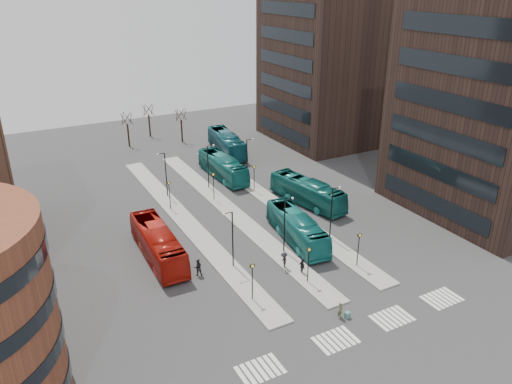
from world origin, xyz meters
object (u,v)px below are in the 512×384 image
traveller (340,310)px  teal_bus_a (297,228)px  commuter_a (198,267)px  teal_bus_b (223,167)px  teal_bus_c (307,192)px  commuter_b (302,267)px  suitcase (347,315)px  teal_bus_d (227,143)px  red_bus (158,243)px  commuter_c (284,261)px

traveller → teal_bus_a: bearing=41.4°
teal_bus_a → traveller: teal_bus_a is taller
traveller → commuter_a: size_ratio=0.85×
teal_bus_b → teal_bus_c: bearing=-68.5°
commuter_a → commuter_b: size_ratio=1.07×
suitcase → commuter_b: bearing=75.9°
teal_bus_d → commuter_a: bearing=-112.1°
suitcase → red_bus: red_bus is taller
teal_bus_c → commuter_b: (-9.72, -13.68, -0.83)m
teal_bus_b → red_bus: bearing=-132.6°
teal_bus_d → teal_bus_c: bearing=-81.3°
suitcase → commuter_b: commuter_b is taller
suitcase → teal_bus_a: 14.21m
commuter_c → suitcase: bearing=27.0°
commuter_a → red_bus: bearing=-52.3°
suitcase → teal_bus_b: teal_bus_b is taller
teal_bus_a → teal_bus_c: size_ratio=0.97×
teal_bus_b → suitcase: bearing=-98.3°
teal_bus_d → commuter_a: size_ratio=7.21×
teal_bus_d → commuter_a: (-18.41, -32.28, -0.88)m
suitcase → teal_bus_a: size_ratio=0.05×
commuter_c → red_bus: bearing=-105.6°
suitcase → commuter_c: 9.37m
commuter_a → suitcase: bearing=138.1°
red_bus → teal_bus_b: red_bus is taller
teal_bus_c → traveller: (-10.67, -21.06, -0.90)m
red_bus → teal_bus_d: teal_bus_d is taller
teal_bus_d → commuter_b: (-9.27, -36.96, -0.94)m
teal_bus_a → commuter_c: size_ratio=6.23×
teal_bus_d → commuter_b: teal_bus_d is taller
teal_bus_a → teal_bus_c: bearing=56.9°
teal_bus_d → commuter_b: 38.12m
commuter_b → traveller: bearing=179.2°
commuter_c → teal_bus_c: bearing=160.5°
commuter_a → traveller: bearing=137.0°
commuter_b → commuter_c: size_ratio=0.90×
teal_bus_a → teal_bus_d: bearing=86.1°
traveller → commuter_c: size_ratio=0.82×
red_bus → commuter_b: red_bus is taller
suitcase → traveller: size_ratio=0.37×
red_bus → teal_bus_b: (15.57, 17.53, -0.05)m
teal_bus_b → commuter_b: teal_bus_b is taller
suitcase → commuter_b: 7.72m
suitcase → commuter_a: 15.16m
commuter_a → teal_bus_d: bearing=-106.9°
suitcase → teal_bus_a: (3.59, 13.69, 1.31)m
commuter_b → commuter_c: 1.99m
teal_bus_d → teal_bus_a: bearing=-93.5°
teal_bus_c → teal_bus_d: 23.29m
teal_bus_c → traveller: teal_bus_c is taller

